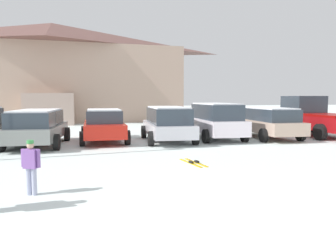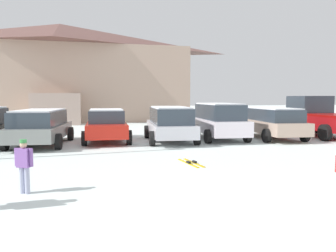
{
  "view_description": "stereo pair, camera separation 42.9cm",
  "coord_description": "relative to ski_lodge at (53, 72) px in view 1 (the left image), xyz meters",
  "views": [
    {
      "loc": [
        -1.75,
        -4.0,
        2.04
      ],
      "look_at": [
        1.11,
        7.92,
        0.99
      ],
      "focal_mm": 35.0,
      "sensor_mm": 36.0,
      "label": 1
    },
    {
      "loc": [
        -1.33,
        -4.09,
        2.04
      ],
      "look_at": [
        1.11,
        7.92,
        0.99
      ],
      "focal_mm": 35.0,
      "sensor_mm": 36.0,
      "label": 2
    }
  ],
  "objects": [
    {
      "name": "ground",
      "position": [
        4.86,
        -26.96,
        -4.36
      ],
      "size": [
        160.0,
        160.0,
        0.0
      ],
      "primitive_type": "plane",
      "color": "silver"
    },
    {
      "name": "ski_lodge",
      "position": [
        0.0,
        0.0,
        0.0
      ],
      "size": [
        22.67,
        10.9,
        8.62
      ],
      "color": "tan",
      "rests_on": "ground"
    },
    {
      "name": "parked_grey_wagon",
      "position": [
        0.92,
        -16.13,
        -3.52
      ],
      "size": [
        2.5,
        4.82,
        1.54
      ],
      "color": "gray",
      "rests_on": "ground"
    },
    {
      "name": "parked_red_sedan",
      "position": [
        3.75,
        -15.49,
        -3.58
      ],
      "size": [
        2.15,
        4.33,
        1.53
      ],
      "color": "red",
      "rests_on": "ground"
    },
    {
      "name": "parked_silver_wagon",
      "position": [
        6.67,
        -16.07,
        -3.47
      ],
      "size": [
        2.36,
        4.7,
        1.63
      ],
      "color": "silver",
      "rests_on": "ground"
    },
    {
      "name": "parked_white_suv",
      "position": [
        9.17,
        -15.78,
        -3.41
      ],
      "size": [
        2.2,
        4.55,
        1.78
      ],
      "color": "white",
      "rests_on": "ground"
    },
    {
      "name": "parked_beige_suv",
      "position": [
        11.93,
        -16.05,
        -3.51
      ],
      "size": [
        2.28,
        4.66,
        1.56
      ],
      "color": "tan",
      "rests_on": "ground"
    },
    {
      "name": "pickup_truck",
      "position": [
        15.01,
        -15.44,
        -3.37
      ],
      "size": [
        2.43,
        5.73,
        2.15
      ],
      "color": "maroon",
      "rests_on": "ground"
    },
    {
      "name": "skier_child_in_purple_jacket",
      "position": [
        1.9,
        -23.73,
        -3.7
      ],
      "size": [
        0.4,
        0.27,
        1.16
      ],
      "color": "#A7ABC9",
      "rests_on": "ground"
    },
    {
      "name": "pair_of_skis",
      "position": [
        6.24,
        -21.31,
        -4.34
      ],
      "size": [
        0.53,
        1.47,
        0.08
      ],
      "color": "yellow",
      "rests_on": "ground"
    }
  ]
}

